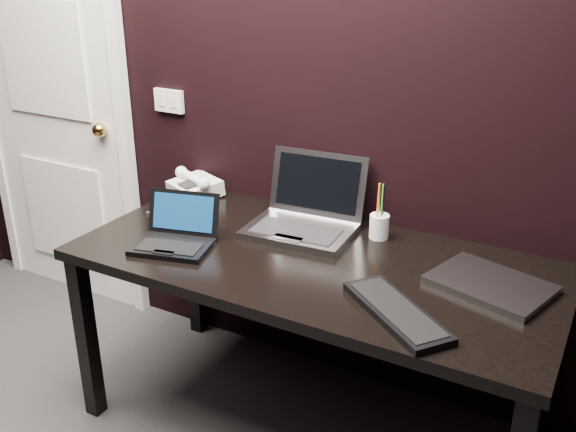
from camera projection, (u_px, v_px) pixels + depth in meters
The scene contains 11 objects.
wall_back at pixel (293, 72), 2.49m from camera, with size 4.00×4.00×0.00m, color black.
door at pixel (52, 101), 3.18m from camera, with size 0.99×0.10×2.14m.
wall_switch at pixel (169, 101), 2.83m from camera, with size 0.15×0.02×0.10m.
desk at pixel (313, 277), 2.28m from camera, with size 1.70×0.80×0.74m.
netbook at pixel (175, 236), 2.33m from camera, with size 0.33×0.30×0.18m.
silver_laptop at pixel (305, 217), 2.45m from camera, with size 0.42×0.38×0.27m.
ext_keyboard at pixel (396, 312), 1.89m from camera, with size 0.41×0.36×0.03m.
closed_laptop at pixel (490, 285), 2.05m from camera, with size 0.42×0.35×0.02m.
desk_phone at pixel (195, 186), 2.80m from camera, with size 0.26×0.25×0.12m.
mobile_phone at pixel (155, 208), 2.59m from camera, with size 0.06×0.05×0.09m.
pen_cup at pixel (379, 225), 2.39m from camera, with size 0.09×0.09×0.22m.
Camera 1 is at (1.21, -0.41, 1.75)m, focal length 40.00 mm.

